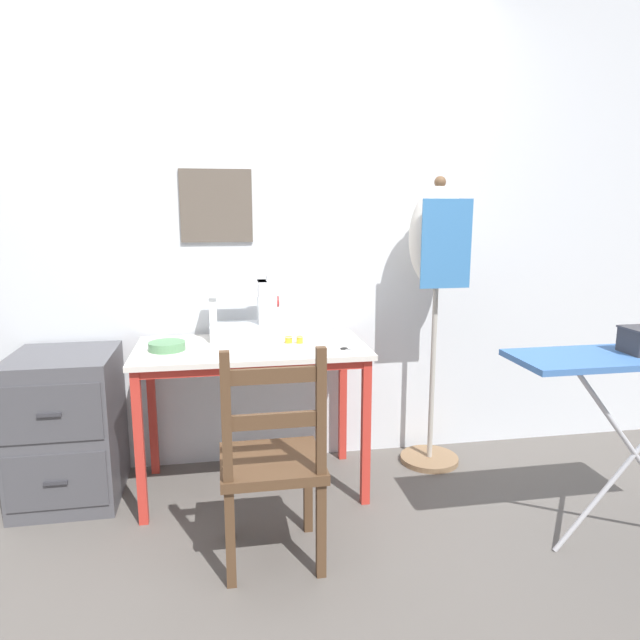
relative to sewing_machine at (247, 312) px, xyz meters
The scene contains 11 objects.
ground_plane 0.98m from the sewing_machine, 88.84° to the right, with size 14.00×14.00×0.00m, color #5B5651.
wall_back 0.45m from the sewing_machine, 87.57° to the left, with size 10.00×0.07×2.55m.
sewing_table 0.28m from the sewing_machine, 86.90° to the right, with size 1.10×0.59×0.74m.
sewing_machine is the anchor object (origin of this frame).
fabric_bowl 0.44m from the sewing_machine, 155.33° to the right, with size 0.17×0.17×0.04m.
scissors 0.58m from the sewing_machine, 35.91° to the right, with size 0.11×0.14×0.01m.
thread_spool_near_machine 0.27m from the sewing_machine, 35.60° to the right, with size 0.04×0.04×0.03m.
thread_spool_mid_table 0.31m from the sewing_machine, 32.23° to the right, with size 0.04×0.04×0.04m.
wooden_chair 0.91m from the sewing_machine, 86.71° to the right, with size 0.40×0.38×0.91m.
filing_cabinet 1.02m from the sewing_machine, behind, with size 0.47×0.52×0.72m.
dress_form 1.02m from the sewing_machine, ahead, with size 0.32×0.32×1.55m.
Camera 1 is at (-0.14, -2.40, 1.39)m, focal length 32.00 mm.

